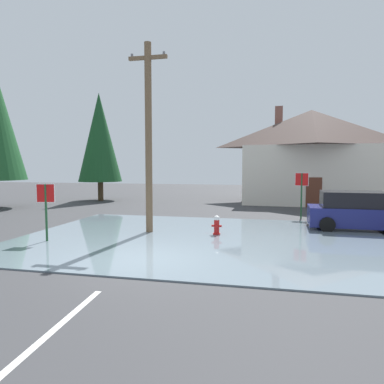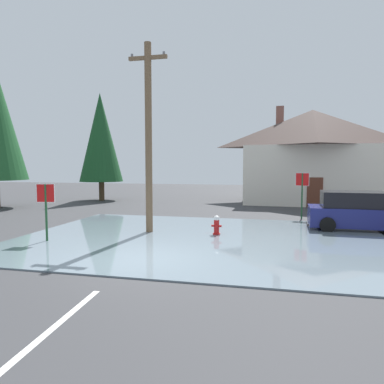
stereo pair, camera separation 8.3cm
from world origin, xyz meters
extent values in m
cube|color=#38383A|center=(0.00, 0.00, -0.05)|extent=(80.00, 80.00, 0.10)
cube|color=slate|center=(1.24, 3.16, 0.02)|extent=(13.83, 10.03, 0.05)
cube|color=silver|center=(0.80, -1.03, 0.00)|extent=(4.51, 0.65, 0.01)
cube|color=silver|center=(0.14, -4.51, 0.00)|extent=(0.37, 3.44, 0.01)
cylinder|color=#1E4C28|center=(-4.18, 1.37, 1.06)|extent=(0.08, 0.08, 2.11)
cube|color=white|center=(-4.18, 1.37, 1.79)|extent=(0.67, 0.13, 0.68)
cube|color=red|center=(-4.18, 1.37, 1.79)|extent=(0.64, 0.14, 0.64)
cylinder|color=red|center=(1.69, 3.90, 0.05)|extent=(0.29, 0.29, 0.10)
cylinder|color=red|center=(1.69, 3.90, 0.36)|extent=(0.21, 0.21, 0.53)
sphere|color=white|center=(1.69, 3.90, 0.69)|extent=(0.23, 0.23, 0.23)
cylinder|color=red|center=(1.53, 3.90, 0.39)|extent=(0.10, 0.09, 0.09)
cylinder|color=red|center=(1.84, 3.90, 0.39)|extent=(0.10, 0.09, 0.09)
cylinder|color=red|center=(1.69, 3.74, 0.39)|extent=(0.10, 0.10, 0.10)
cylinder|color=brown|center=(-1.11, 3.83, 3.84)|extent=(0.28, 0.28, 7.69)
cube|color=brown|center=(-1.11, 3.83, 7.09)|extent=(1.60, 0.14, 0.14)
cylinder|color=slate|center=(-1.78, 3.83, 7.22)|extent=(0.10, 0.10, 0.12)
cylinder|color=slate|center=(-0.44, 3.83, 7.22)|extent=(0.10, 0.10, 0.12)
cylinder|color=#1E4C28|center=(5.37, 9.19, 1.19)|extent=(0.08, 0.08, 2.39)
cube|color=white|center=(5.37, 9.19, 2.06)|extent=(0.67, 0.19, 0.69)
cube|color=red|center=(5.37, 9.19, 2.06)|extent=(0.63, 0.19, 0.65)
cube|color=silver|center=(6.72, 17.81, 2.09)|extent=(9.68, 7.07, 4.18)
pyramid|color=#473833|center=(6.72, 17.81, 5.54)|extent=(10.45, 7.64, 2.72)
cube|color=brown|center=(4.39, 19.10, 6.22)|extent=(0.62, 0.62, 2.45)
cube|color=#592D1E|center=(6.62, 14.40, 1.00)|extent=(1.00, 0.09, 2.00)
cube|color=navy|center=(7.61, 6.39, 0.59)|extent=(4.40, 1.98, 0.82)
cube|color=black|center=(7.27, 6.40, 1.33)|extent=(2.66, 1.69, 0.67)
cylinder|color=black|center=(6.17, 7.35, 0.32)|extent=(0.65, 0.24, 0.64)
cylinder|color=black|center=(6.11, 5.54, 0.32)|extent=(0.65, 0.24, 0.64)
cylinder|color=#4C3823|center=(-9.36, 15.63, 0.76)|extent=(0.42, 0.42, 1.52)
cone|color=#194723|center=(-9.36, 15.63, 4.98)|extent=(3.38, 3.38, 6.92)
camera|label=1|loc=(3.68, -9.69, 2.80)|focal=32.53mm
camera|label=2|loc=(3.76, -9.67, 2.80)|focal=32.53mm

